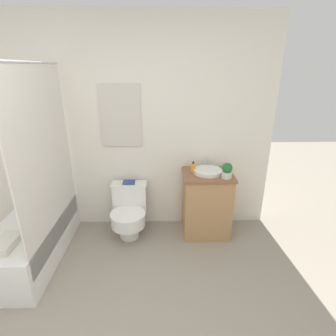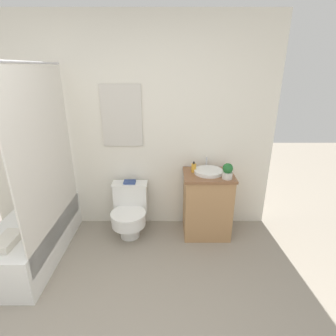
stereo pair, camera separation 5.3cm
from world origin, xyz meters
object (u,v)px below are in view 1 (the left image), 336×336
(sink, at_px, (208,171))
(soap_bottle, at_px, (193,168))
(book_on_tank, at_px, (129,182))
(toilet, at_px, (129,211))
(potted_plant, at_px, (227,171))

(sink, bearing_deg, soap_bottle, 169.52)
(sink, bearing_deg, book_on_tank, 174.39)
(toilet, distance_m, sink, 1.06)
(potted_plant, bearing_deg, book_on_tank, 167.31)
(toilet, relative_size, soap_bottle, 4.92)
(soap_bottle, bearing_deg, toilet, -174.68)
(toilet, height_order, potted_plant, potted_plant)
(potted_plant, distance_m, book_on_tank, 1.17)
(soap_bottle, distance_m, potted_plant, 0.40)
(sink, xyz_separation_m, soap_bottle, (-0.17, 0.03, 0.03))
(potted_plant, xyz_separation_m, book_on_tank, (-1.11, 0.25, -0.24))
(potted_plant, bearing_deg, toilet, 173.88)
(toilet, bearing_deg, sink, 2.45)
(toilet, relative_size, sink, 1.69)
(sink, distance_m, soap_bottle, 0.17)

